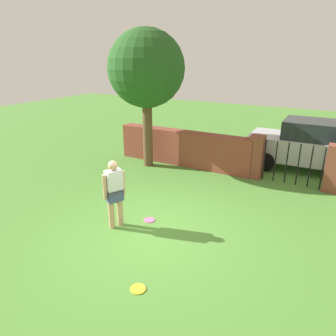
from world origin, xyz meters
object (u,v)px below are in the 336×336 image
at_px(person, 114,191).
at_px(frisbee_yellow, 138,289).
at_px(tree, 146,70).
at_px(car, 313,146).
at_px(frisbee_pink, 149,220).

distance_m(person, frisbee_yellow, 2.40).
height_order(person, frisbee_yellow, person).
xyz_separation_m(tree, person, (1.69, -4.01, -2.43)).
height_order(tree, frisbee_yellow, tree).
bearing_deg(person, frisbee_yellow, -107.25).
relative_size(person, car, 0.38).
bearing_deg(car, tree, 23.21).
relative_size(tree, person, 2.87).
xyz_separation_m(person, car, (3.48, 6.39, -0.04)).
xyz_separation_m(car, frisbee_pink, (-2.95, -5.78, -0.85)).
bearing_deg(frisbee_pink, car, 62.96).
relative_size(tree, frisbee_pink, 17.20).
height_order(tree, car, tree).
bearing_deg(car, frisbee_pink, 61.48).
distance_m(frisbee_yellow, frisbee_pink, 2.38).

